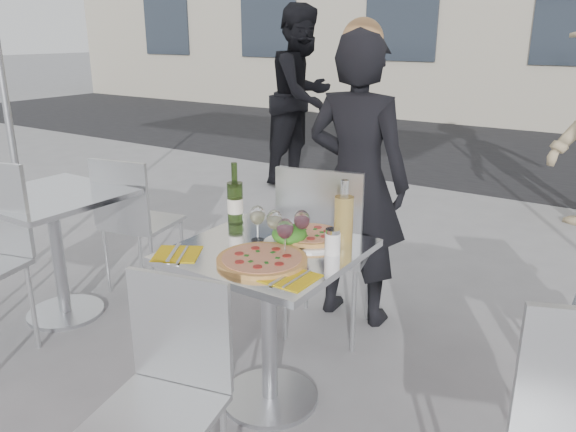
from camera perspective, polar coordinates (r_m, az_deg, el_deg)
The scene contains 21 objects.
ground at distance 2.72m, azimuth -1.83°, elevation -18.12°, with size 80.00×80.00×0.00m, color slate.
street_asphalt at distance 8.54m, azimuth 24.31°, elevation 5.69°, with size 24.00×5.00×0.00m, color black.
main_table at distance 2.44m, azimuth -1.96°, elevation -7.87°, with size 0.72×0.72×0.75m.
side_table_left at distance 3.47m, azimuth -22.62°, elevation -1.27°, with size 0.72×0.72×0.75m.
chair_far at distance 2.95m, azimuth 3.71°, elevation -2.37°, with size 0.54×0.55×0.98m.
chair_near at distance 1.99m, azimuth -12.22°, elevation -16.16°, with size 0.46×0.47×0.85m.
side_chair_lfar at distance 3.64m, azimuth -15.49°, elevation 0.18°, with size 0.48×0.49×0.89m.
woman_diner at distance 3.15m, azimuth 7.02°, elevation 3.45°, with size 0.60×0.39×1.64m, color black.
pedestrian_a at distance 6.22m, azimuth 1.47°, elevation 12.08°, with size 0.93×0.72×1.90m, color black.
pizza_near at distance 2.21m, azimuth -2.66°, elevation -4.44°, with size 0.36×0.36×0.02m.
pizza_far at distance 2.44m, azimuth 2.31°, elevation -2.09°, with size 0.32×0.32×0.03m.
salad_plate at distance 2.39m, azimuth 0.15°, elevation -2.06°, with size 0.22×0.22×0.09m.
wine_bottle at distance 2.63m, azimuth -5.39°, elevation 1.57°, with size 0.07×0.08×0.29m.
carafe at distance 2.34m, azimuth 5.67°, elevation -0.43°, with size 0.08×0.08×0.29m.
sugar_shaker at distance 2.28m, azimuth 4.55°, elevation -2.62°, with size 0.06×0.06×0.11m.
wineglass_white_a at distance 2.41m, azimuth -3.12°, elevation -0.04°, with size 0.07×0.07×0.16m.
wineglass_white_b at distance 2.35m, azimuth -1.38°, elevation -0.52°, with size 0.07×0.07×0.16m.
wineglass_red_a at distance 2.24m, azimuth -0.31°, elevation -1.44°, with size 0.07×0.07×0.16m.
wineglass_red_b at distance 2.35m, azimuth 1.41°, elevation -0.52°, with size 0.07×0.07×0.16m.
napkin_left at distance 2.33m, azimuth -11.19°, elevation -3.76°, with size 0.25×0.25×0.01m.
napkin_right at distance 2.07m, azimuth 0.22°, elevation -6.27°, with size 0.18×0.20×0.01m.
Camera 1 is at (1.28, -1.79, 1.61)m, focal length 35.00 mm.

